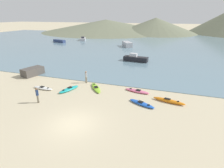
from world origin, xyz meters
TOP-DOWN VIEW (x-y plane):
  - ground_plane at (0.00, 0.00)m, footprint 400.00×400.00m
  - bay_water at (0.00, 44.43)m, footprint 160.00×70.00m
  - far_hill_left at (-28.66, 86.41)m, footprint 70.10×70.10m
  - far_hill_midleft at (-1.19, 84.03)m, footprint 40.69×40.69m
  - kayak_on_sand_0 at (7.52, 6.60)m, footprint 3.38×1.30m
  - kayak_on_sand_1 at (3.88, 8.19)m, footprint 3.07×1.31m
  - kayak_on_sand_2 at (4.91, 5.18)m, footprint 2.96×1.84m
  - kayak_on_sand_3 at (-1.19, 7.59)m, footprint 2.61×3.18m
  - kayak_on_sand_4 at (-7.33, 5.41)m, footprint 2.80×0.86m
  - kayak_on_sand_5 at (-4.08, 6.06)m, footprint 1.66×2.97m
  - person_near_foreground at (-5.41, 2.25)m, footprint 0.34×0.25m
  - person_near_waterline at (-3.21, 9.05)m, footprint 0.33×0.25m
  - moored_boat_0 at (0.78, 22.71)m, footprint 4.86×1.95m
  - moored_boat_1 at (-4.83, 38.90)m, footprint 3.89×4.94m
  - moored_boat_2 at (-28.42, 40.20)m, footprint 4.89×2.47m
  - moored_boat_3 at (-23.27, 47.26)m, footprint 3.66×5.50m
  - shoreline_rock at (-12.36, 9.44)m, footprint 2.35×3.38m

SIDE VIEW (x-z plane):
  - ground_plane at x=0.00m, z-range 0.00..0.00m
  - bay_water at x=0.00m, z-range 0.00..0.06m
  - kayak_on_sand_1 at x=3.88m, z-range -0.02..0.28m
  - kayak_on_sand_3 at x=-1.19m, z-range -0.02..0.29m
  - kayak_on_sand_2 at x=4.91m, z-range -0.02..0.29m
  - kayak_on_sand_4 at x=-7.33m, z-range -0.02..0.30m
  - kayak_on_sand_5 at x=-4.08m, z-range -0.02..0.35m
  - kayak_on_sand_0 at x=7.52m, z-range -0.02..0.38m
  - moored_boat_2 at x=-28.42m, z-range 0.06..0.93m
  - moored_boat_3 at x=-23.27m, z-range -0.14..1.22m
  - shoreline_rock at x=-12.36m, z-range 0.00..1.16m
  - moored_boat_0 at x=0.78m, z-range -0.17..1.36m
  - moored_boat_1 at x=-4.83m, z-range 0.06..1.40m
  - person_near_waterline at x=-3.21m, z-range 0.12..1.77m
  - person_near_foreground at x=-5.41m, z-range 0.12..1.80m
  - far_hill_left at x=-28.66m, z-range 0.00..6.30m
  - far_hill_midleft at x=-1.19m, z-range 0.00..7.42m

